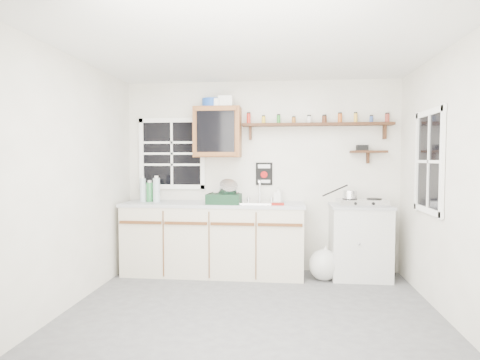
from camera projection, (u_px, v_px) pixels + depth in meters
The scene contains 18 objects.
room at pixel (251, 183), 3.74m from camera, with size 3.64×3.24×2.54m.
main_cabinet at pixel (213, 238), 5.14m from camera, with size 2.31×0.63×0.92m.
right_cabinet at pixel (360, 241), 4.97m from camera, with size 0.73×0.57×0.91m.
sink at pixel (255, 202), 5.06m from camera, with size 0.52×0.44×0.29m.
upper_cabinet at pixel (218, 132), 5.20m from camera, with size 0.60×0.32×0.65m.
upper_cabinet_clutter at pixel (217, 102), 5.19m from camera, with size 0.40×0.24×0.14m.
spice_shelf at pixel (317, 124), 5.13m from camera, with size 1.91×0.18×0.35m.
secondary_shelf at pixel (367, 151), 5.10m from camera, with size 0.45×0.16×0.24m.
warning_sign at pixel (264, 174), 5.31m from camera, with size 0.22×0.02×0.30m.
window_back at pixel (172, 154), 5.43m from camera, with size 0.93×0.03×0.98m.
window_right at pixel (429, 162), 4.09m from camera, with size 0.03×0.78×1.08m.
water_bottles at pixel (150, 190), 5.20m from camera, with size 0.27×0.13×0.34m.
dish_rack at pixel (225, 196), 4.98m from camera, with size 0.42×0.32×0.31m.
soap_bottle at pixel (278, 194), 5.14m from camera, with size 0.09×0.09×0.20m, color white.
rag at pixel (278, 204), 4.86m from camera, with size 0.16×0.13×0.02m, color maroon.
hotplate at pixel (362, 202), 4.92m from camera, with size 0.60×0.34×0.08m.
saucepan at pixel (349, 195), 4.94m from camera, with size 0.41×0.27×0.18m.
trash_bag at pixel (324, 264), 4.88m from camera, with size 0.39×0.36×0.45m.
Camera 1 is at (0.29, -3.73, 1.48)m, focal length 30.00 mm.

